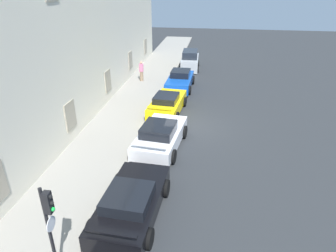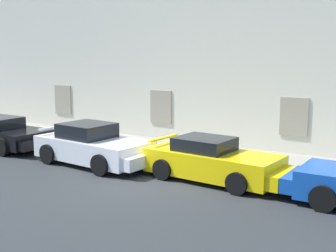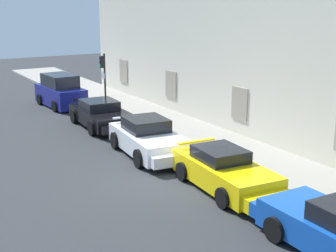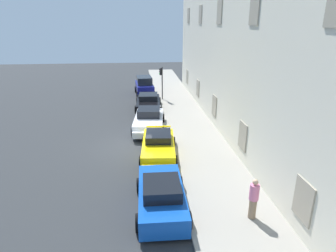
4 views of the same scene
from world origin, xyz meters
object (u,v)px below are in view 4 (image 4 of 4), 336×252
(sportscar_red_lead, at_px, (148,103))
(sportscar_white_middle, at_px, (158,148))
(hatchback_parked, at_px, (144,86))
(traffic_light, at_px, (161,77))
(pedestrian_admiring, at_px, (254,199))
(sportscar_yellow_flank, at_px, (149,121))
(sportscar_tail_end, at_px, (161,193))

(sportscar_red_lead, bearing_deg, sportscar_white_middle, 1.03)
(hatchback_parked, height_order, traffic_light, traffic_light)
(sportscar_white_middle, relative_size, traffic_light, 1.51)
(hatchback_parked, distance_m, pedestrian_admiring, 22.02)
(sportscar_yellow_flank, relative_size, pedestrian_admiring, 2.90)
(pedestrian_admiring, bearing_deg, hatchback_parked, -170.58)
(sportscar_yellow_flank, relative_size, traffic_light, 1.55)
(sportscar_white_middle, xyz_separation_m, traffic_light, (-12.97, 1.25, 1.70))
(sportscar_red_lead, xyz_separation_m, sportscar_white_middle, (9.89, 0.18, 0.00))
(sportscar_red_lead, distance_m, sportscar_white_middle, 9.89)
(sportscar_yellow_flank, xyz_separation_m, traffic_light, (-8.31, 1.61, 1.66))
(traffic_light, bearing_deg, pedestrian_admiring, 5.97)
(sportscar_red_lead, xyz_separation_m, pedestrian_admiring, (15.89, 3.42, 0.41))
(traffic_light, height_order, pedestrian_admiring, traffic_light)
(sportscar_white_middle, relative_size, sportscar_tail_end, 1.03)
(sportscar_yellow_flank, height_order, hatchback_parked, hatchback_parked)
(sportscar_white_middle, bearing_deg, pedestrian_admiring, 28.35)
(sportscar_tail_end, bearing_deg, sportscar_white_middle, 177.19)
(sportscar_yellow_flank, relative_size, sportscar_white_middle, 1.02)
(sportscar_tail_end, bearing_deg, hatchback_parked, -179.62)
(hatchback_parked, relative_size, pedestrian_admiring, 2.40)
(pedestrian_admiring, bearing_deg, sportscar_tail_end, -110.51)
(hatchback_parked, height_order, pedestrian_admiring, hatchback_parked)
(sportscar_yellow_flank, bearing_deg, sportscar_red_lead, 178.01)
(sportscar_yellow_flank, relative_size, hatchback_parked, 1.21)
(sportscar_red_lead, height_order, sportscar_yellow_flank, sportscar_yellow_flank)
(sportscar_yellow_flank, distance_m, traffic_light, 8.63)
(sportscar_yellow_flank, bearing_deg, sportscar_white_middle, 4.42)
(sportscar_yellow_flank, xyz_separation_m, sportscar_tail_end, (9.36, 0.13, -0.02))
(hatchback_parked, bearing_deg, sportscar_red_lead, 1.84)
(hatchback_parked, bearing_deg, sportscar_white_middle, 1.33)
(traffic_light, bearing_deg, hatchback_parked, -149.53)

